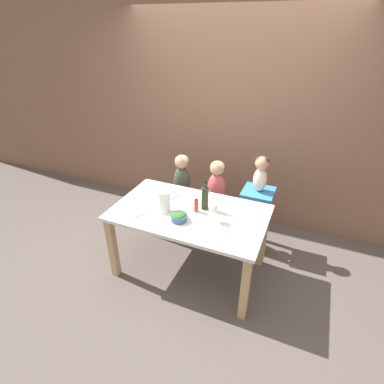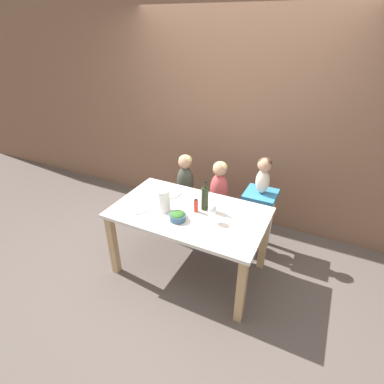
% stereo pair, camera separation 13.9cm
% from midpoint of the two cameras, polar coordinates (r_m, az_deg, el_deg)
% --- Properties ---
extents(ground_plane, '(14.00, 14.00, 0.00)m').
position_cam_midpoint_polar(ground_plane, '(3.35, -1.68, -14.31)').
color(ground_plane, '#564C47').
extents(wall_back, '(10.00, 0.06, 2.70)m').
position_cam_midpoint_polar(wall_back, '(3.71, 6.32, 14.24)').
color(wall_back, brown).
rests_on(wall_back, ground_plane).
extents(dining_table, '(1.48, 0.87, 0.74)m').
position_cam_midpoint_polar(dining_table, '(2.94, -1.86, -5.40)').
color(dining_table, silver).
rests_on(dining_table, ground_plane).
extents(chair_far_left, '(0.39, 0.39, 0.46)m').
position_cam_midpoint_polar(chair_far_left, '(3.73, -2.92, -1.71)').
color(chair_far_left, silver).
rests_on(chair_far_left, ground_plane).
extents(chair_far_center, '(0.39, 0.39, 0.46)m').
position_cam_midpoint_polar(chair_far_center, '(3.58, 3.37, -3.13)').
color(chair_far_center, silver).
rests_on(chair_far_center, ground_plane).
extents(chair_right_highchair, '(0.33, 0.33, 0.73)m').
position_cam_midpoint_polar(chair_right_highchair, '(3.39, 11.12, -2.24)').
color(chair_right_highchair, silver).
rests_on(chair_right_highchair, ground_plane).
extents(person_child_left, '(0.21, 0.18, 0.53)m').
position_cam_midpoint_polar(person_child_left, '(3.56, -3.06, 3.16)').
color(person_child_left, '#3D4238').
rests_on(person_child_left, chair_far_left).
extents(person_child_center, '(0.21, 0.18, 0.53)m').
position_cam_midpoint_polar(person_child_center, '(3.41, 3.55, 1.88)').
color(person_child_center, '#C64C4C').
rests_on(person_child_center, chair_far_center).
extents(person_baby_right, '(0.15, 0.15, 0.40)m').
position_cam_midpoint_polar(person_baby_right, '(3.20, 11.81, 3.90)').
color(person_baby_right, beige).
rests_on(person_baby_right, chair_right_highchair).
extents(wine_bottle, '(0.07, 0.07, 0.31)m').
position_cam_midpoint_polar(wine_bottle, '(2.86, 1.09, -1.05)').
color(wine_bottle, '#232D19').
rests_on(wine_bottle, dining_table).
extents(paper_towel_roll, '(0.12, 0.12, 0.23)m').
position_cam_midpoint_polar(paper_towel_roll, '(2.84, -6.74, -1.83)').
color(paper_towel_roll, white).
rests_on(paper_towel_roll, dining_table).
extents(wine_glass_near, '(0.08, 0.08, 0.18)m').
position_cam_midpoint_polar(wine_glass_near, '(2.69, 2.66, -3.27)').
color(wine_glass_near, white).
rests_on(wine_glass_near, dining_table).
extents(salad_bowl_large, '(0.15, 0.15, 0.08)m').
position_cam_midpoint_polar(salad_bowl_large, '(2.74, -3.98, -4.73)').
color(salad_bowl_large, '#335675').
rests_on(salad_bowl_large, dining_table).
extents(dinner_plate_front_left, '(0.25, 0.25, 0.01)m').
position_cam_midpoint_polar(dinner_plate_front_left, '(2.97, -11.90, -3.25)').
color(dinner_plate_front_left, silver).
rests_on(dinner_plate_front_left, dining_table).
extents(dinner_plate_back_left, '(0.25, 0.25, 0.01)m').
position_cam_midpoint_polar(dinner_plate_back_left, '(3.19, -5.91, -0.26)').
color(dinner_plate_back_left, silver).
rests_on(dinner_plate_back_left, dining_table).
extents(condiment_bottle_hot_sauce, '(0.04, 0.04, 0.15)m').
position_cam_midpoint_polar(condiment_bottle_hot_sauce, '(2.85, -0.58, -2.52)').
color(condiment_bottle_hot_sauce, red).
rests_on(condiment_bottle_hot_sauce, dining_table).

